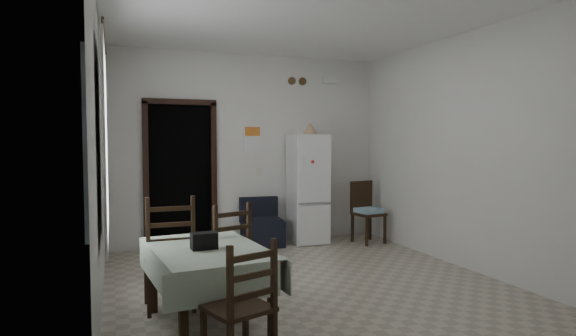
% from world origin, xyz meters
% --- Properties ---
extents(ground, '(4.50, 4.50, 0.00)m').
position_xyz_m(ground, '(0.00, 0.00, 0.00)').
color(ground, '#A49A86').
rests_on(ground, ground).
extents(ceiling, '(4.20, 4.50, 0.02)m').
position_xyz_m(ceiling, '(0.00, 0.00, 2.90)').
color(ceiling, white).
rests_on(ceiling, ground).
extents(wall_back, '(4.20, 0.02, 2.90)m').
position_xyz_m(wall_back, '(0.00, 2.25, 1.45)').
color(wall_back, silver).
rests_on(wall_back, ground).
extents(wall_front, '(4.20, 0.02, 2.90)m').
position_xyz_m(wall_front, '(0.00, -2.25, 1.45)').
color(wall_front, silver).
rests_on(wall_front, ground).
extents(wall_left, '(0.02, 4.50, 2.90)m').
position_xyz_m(wall_left, '(-2.10, 0.00, 1.45)').
color(wall_left, silver).
rests_on(wall_left, ground).
extents(wall_right, '(0.02, 4.50, 2.90)m').
position_xyz_m(wall_right, '(2.10, 0.00, 1.45)').
color(wall_right, silver).
rests_on(wall_right, ground).
extents(doorway, '(1.06, 0.52, 2.22)m').
position_xyz_m(doorway, '(-1.05, 2.45, 1.06)').
color(doorway, black).
rests_on(doorway, ground).
extents(window_recess, '(0.10, 1.20, 1.60)m').
position_xyz_m(window_recess, '(-2.15, -0.20, 1.55)').
color(window_recess, silver).
rests_on(window_recess, ground).
extents(curtain, '(0.02, 1.45, 1.85)m').
position_xyz_m(curtain, '(-2.04, -0.20, 1.55)').
color(curtain, silver).
rests_on(curtain, ground).
extents(curtain_rod, '(0.02, 1.60, 0.02)m').
position_xyz_m(curtain_rod, '(-2.03, -0.20, 2.50)').
color(curtain_rod, black).
rests_on(curtain_rod, ground).
extents(calendar, '(0.28, 0.02, 0.40)m').
position_xyz_m(calendar, '(0.05, 2.24, 1.62)').
color(calendar, white).
rests_on(calendar, ground).
extents(calendar_image, '(0.24, 0.01, 0.14)m').
position_xyz_m(calendar_image, '(0.05, 2.23, 1.72)').
color(calendar_image, orange).
rests_on(calendar_image, ground).
extents(light_switch, '(0.08, 0.02, 0.12)m').
position_xyz_m(light_switch, '(0.15, 2.24, 1.10)').
color(light_switch, beige).
rests_on(light_switch, ground).
extents(vent_left, '(0.12, 0.03, 0.12)m').
position_xyz_m(vent_left, '(0.70, 2.23, 2.52)').
color(vent_left, brown).
rests_on(vent_left, ground).
extents(vent_right, '(0.12, 0.03, 0.12)m').
position_xyz_m(vent_right, '(0.88, 2.23, 2.52)').
color(vent_right, brown).
rests_on(vent_right, ground).
extents(emergency_light, '(0.25, 0.07, 0.09)m').
position_xyz_m(emergency_light, '(1.35, 2.21, 2.55)').
color(emergency_light, white).
rests_on(emergency_light, ground).
extents(fridge, '(0.56, 0.56, 1.67)m').
position_xyz_m(fridge, '(0.85, 1.93, 0.84)').
color(fridge, white).
rests_on(fridge, ground).
extents(tan_cone, '(0.24, 0.24, 0.18)m').
position_xyz_m(tan_cone, '(0.88, 1.91, 1.76)').
color(tan_cone, tan).
rests_on(tan_cone, fridge).
extents(navy_seat, '(0.63, 0.61, 0.71)m').
position_xyz_m(navy_seat, '(0.12, 1.93, 0.36)').
color(navy_seat, black).
rests_on(navy_seat, ground).
extents(corner_chair, '(0.47, 0.47, 0.95)m').
position_xyz_m(corner_chair, '(1.72, 1.57, 0.47)').
color(corner_chair, black).
rests_on(corner_chair, ground).
extents(dining_table, '(1.00, 1.41, 0.69)m').
position_xyz_m(dining_table, '(-1.25, -0.95, 0.34)').
color(dining_table, '#A9BCA1').
rests_on(dining_table, ground).
extents(black_bag, '(0.22, 0.14, 0.14)m').
position_xyz_m(black_bag, '(-1.29, -1.00, 0.75)').
color(black_bag, black).
rests_on(black_bag, dining_table).
extents(dining_chair_far_left, '(0.46, 0.46, 1.08)m').
position_xyz_m(dining_chair_far_left, '(-1.50, -0.35, 0.54)').
color(dining_chair_far_left, black).
rests_on(dining_chair_far_left, ground).
extents(dining_chair_far_right, '(0.53, 0.53, 0.99)m').
position_xyz_m(dining_chair_far_right, '(-0.99, -0.37, 0.50)').
color(dining_chair_far_right, black).
rests_on(dining_chair_far_right, ground).
extents(dining_chair_near_head, '(0.51, 0.51, 0.93)m').
position_xyz_m(dining_chair_near_head, '(-1.20, -1.82, 0.47)').
color(dining_chair_near_head, black).
rests_on(dining_chair_near_head, ground).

